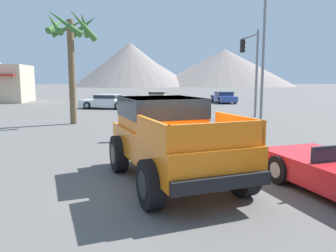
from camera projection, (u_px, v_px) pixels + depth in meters
name	position (u px, v px, depth m)	size (l,w,h in m)	color
ground_plane	(176.00, 184.00, 7.77)	(320.00, 320.00, 0.00)	#5B5956
orange_pickup_truck	(169.00, 134.00, 8.04)	(3.17, 5.04, 2.00)	orange
parked_car_white	(107.00, 101.00, 27.70)	(4.77, 3.17, 1.20)	white
parked_car_tan	(157.00, 96.00, 37.00)	(4.38, 2.82, 1.09)	tan
parked_car_blue	(224.00, 97.00, 34.57)	(2.04, 4.56, 1.18)	#334C9E
traffic_light_main	(250.00, 58.00, 22.22)	(0.38, 3.20, 5.59)	slate
street_lamp_post	(265.00, 19.00, 15.96)	(0.90, 0.24, 9.15)	slate
palm_tree_tall	(71.00, 39.00, 17.63)	(2.87, 3.06, 6.08)	brown
distant_mountain_range	(83.00, 65.00, 117.25)	(143.70, 67.71, 17.66)	gray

